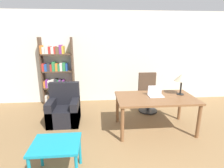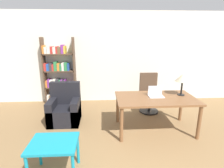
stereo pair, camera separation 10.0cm
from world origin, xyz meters
name	(u,v)px [view 1 (the left image)]	position (x,y,z in m)	size (l,w,h in m)	color
wall_back	(118,58)	(0.00, 4.53, 1.35)	(8.00, 0.06, 2.70)	silver
desk	(155,101)	(0.57, 2.60, 0.66)	(1.64, 0.93, 0.75)	brown
laptop	(156,94)	(0.58, 2.67, 0.79)	(0.31, 0.21, 0.22)	silver
table_lamp	(182,78)	(1.16, 2.72, 1.12)	(0.31, 0.31, 0.47)	black
office_chair	(148,94)	(0.71, 3.61, 0.48)	(0.50, 0.50, 1.03)	black
side_table_blue	(56,148)	(-1.24, 1.40, 0.46)	(0.66, 0.53, 0.54)	teal
armchair	(64,110)	(-1.44, 3.09, 0.30)	(0.70, 0.65, 0.93)	black
bookshelf	(57,76)	(-1.84, 4.34, 0.87)	(0.90, 0.28, 1.96)	#4C3828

